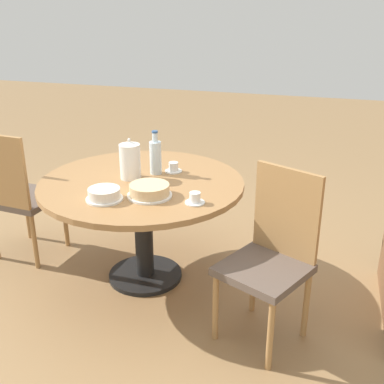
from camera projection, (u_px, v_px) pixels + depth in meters
ground_plane at (146, 276)px, 3.34m from camera, size 14.00×14.00×0.00m
dining_table at (142, 199)px, 3.12m from camera, size 1.31×1.31×0.71m
chair_a at (19, 193)px, 3.42m from camera, size 0.46×0.46×0.97m
chair_b at (271, 254)px, 2.61m from camera, size 0.56×0.56×0.97m
coffee_pot at (130, 160)px, 3.08m from camera, size 0.13×0.13×0.27m
water_bottle at (156, 156)px, 3.16m from camera, size 0.08×0.08×0.29m
cake_main at (149, 191)px, 2.82m from camera, size 0.27×0.27×0.07m
cake_second at (104, 194)px, 2.77m from camera, size 0.22×0.22×0.07m
cup_a at (195, 199)px, 2.73m from camera, size 0.12×0.12×0.07m
cup_b at (173, 168)px, 3.23m from camera, size 0.12×0.12×0.07m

